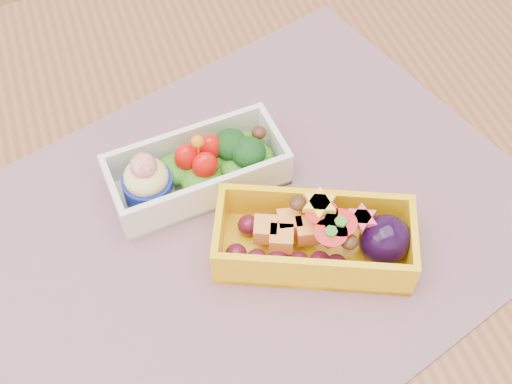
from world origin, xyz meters
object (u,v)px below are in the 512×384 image
object	(u,v)px
table	(251,294)
bento_white	(196,170)
placemat	(250,223)
bento_yellow	(319,239)

from	to	relation	value
table	bento_white	bearing A→B (deg)	108.34
placemat	bento_yellow	size ratio (longest dim) A/B	2.71
placemat	bento_white	distance (m)	0.07
placemat	bento_white	world-z (taller)	bento_white
bento_yellow	bento_white	bearing A→B (deg)	149.67
table	bento_yellow	bearing A→B (deg)	-29.34
table	placemat	world-z (taller)	placemat
bento_yellow	table	bearing A→B (deg)	174.44
table	bento_white	world-z (taller)	bento_white
placemat	bento_yellow	world-z (taller)	bento_yellow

